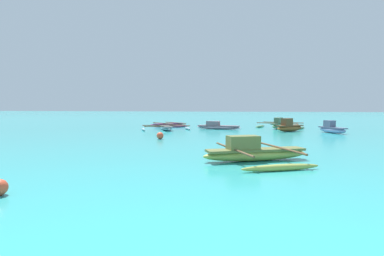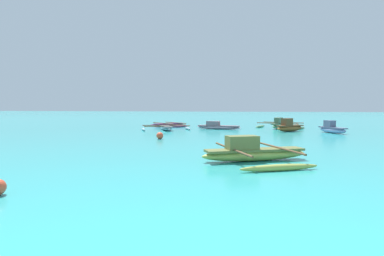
{
  "view_description": "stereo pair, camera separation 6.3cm",
  "coord_description": "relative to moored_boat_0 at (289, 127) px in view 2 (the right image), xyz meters",
  "views": [
    {
      "loc": [
        -0.23,
        -1.7,
        1.85
      ],
      "look_at": [
        -5.29,
        20.63,
        0.25
      ],
      "focal_mm": 28.0,
      "sensor_mm": 36.0,
      "label": 1
    },
    {
      "loc": [
        -0.17,
        -1.68,
        1.85
      ],
      "look_at": [
        -5.29,
        20.63,
        0.25
      ],
      "focal_mm": 28.0,
      "sensor_mm": 36.0,
      "label": 2
    }
  ],
  "objects": [
    {
      "name": "moored_boat_0",
      "position": [
        0.0,
        0.0,
        0.0
      ],
      "size": [
        2.32,
        2.27,
        1.01
      ],
      "rotation": [
        0.0,
        0.0,
        0.77
      ],
      "color": "#9B5B28",
      "rests_on": "ground_plane"
    },
    {
      "name": "moored_boat_1",
      "position": [
        2.84,
        -0.77,
        -0.04
      ],
      "size": [
        1.71,
        2.48,
        0.9
      ],
      "rotation": [
        0.0,
        0.0,
        -1.08
      ],
      "color": "#8A90C3",
      "rests_on": "ground_plane"
    },
    {
      "name": "moored_boat_2",
      "position": [
        -0.49,
        3.37,
        -0.05
      ],
      "size": [
        4.32,
        3.72,
        0.95
      ],
      "rotation": [
        0.0,
        0.0,
        1.21
      ],
      "color": "#70A06D",
      "rests_on": "ground_plane"
    },
    {
      "name": "moored_boat_3",
      "position": [
        -5.66,
        1.16,
        -0.12
      ],
      "size": [
        3.88,
        1.36,
        0.67
      ],
      "rotation": [
        0.0,
        0.0,
        -0.17
      ],
      "color": "#C791A4",
      "rests_on": "ground_plane"
    },
    {
      "name": "moored_boat_4",
      "position": [
        -9.6,
        -0.72,
        -0.17
      ],
      "size": [
        4.23,
        3.35,
        0.39
      ],
      "rotation": [
        0.0,
        0.0,
        -1.1
      ],
      "color": "#88A9BB",
      "rests_on": "ground_plane"
    },
    {
      "name": "moored_boat_5",
      "position": [
        -10.7,
        3.68,
        -0.19
      ],
      "size": [
        4.18,
        3.93,
        0.37
      ],
      "rotation": [
        0.0,
        0.0,
        0.9
      ],
      "color": "#912E7D",
      "rests_on": "ground_plane"
    },
    {
      "name": "moored_boat_6",
      "position": [
        -2.39,
        -13.34,
        -0.07
      ],
      "size": [
        3.8,
        4.32,
        0.88
      ],
      "rotation": [
        0.0,
        0.0,
        0.45
      ],
      "color": "#A1A949",
      "rests_on": "ground_plane"
    },
    {
      "name": "mooring_buoy_2",
      "position": [
        -7.83,
        -7.34,
        -0.16
      ],
      "size": [
        0.4,
        0.4,
        0.4
      ],
      "color": "#E54C2D",
      "rests_on": "ground_plane"
    }
  ]
}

